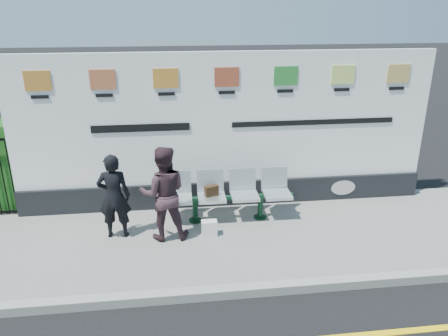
{
  "coord_description": "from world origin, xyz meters",
  "views": [
    {
      "loc": [
        -0.54,
        -4.14,
        3.93
      ],
      "look_at": [
        0.34,
        2.87,
        1.25
      ],
      "focal_mm": 35.0,
      "sensor_mm": 36.0,
      "label": 1
    }
  ],
  "objects_px": {
    "bench": "(228,207)",
    "billboard": "(226,142)",
    "woman_right": "(164,193)",
    "woman_left": "(114,196)"
  },
  "relations": [
    {
      "from": "bench",
      "to": "billboard",
      "type": "bearing_deg",
      "value": 86.34
    },
    {
      "from": "woman_left",
      "to": "woman_right",
      "type": "height_order",
      "value": "woman_right"
    },
    {
      "from": "billboard",
      "to": "woman_left",
      "type": "xyz_separation_m",
      "value": [
        -2.05,
        -1.1,
        -0.55
      ]
    },
    {
      "from": "billboard",
      "to": "bench",
      "type": "relative_size",
      "value": 3.43
    },
    {
      "from": "billboard",
      "to": "bench",
      "type": "height_order",
      "value": "billboard"
    },
    {
      "from": "woman_right",
      "to": "bench",
      "type": "bearing_deg",
      "value": -156.49
    },
    {
      "from": "woman_left",
      "to": "billboard",
      "type": "bearing_deg",
      "value": -150.37
    },
    {
      "from": "bench",
      "to": "woman_left",
      "type": "relative_size",
      "value": 1.56
    },
    {
      "from": "billboard",
      "to": "woman_right",
      "type": "relative_size",
      "value": 4.85
    },
    {
      "from": "bench",
      "to": "woman_right",
      "type": "height_order",
      "value": "woman_right"
    }
  ]
}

